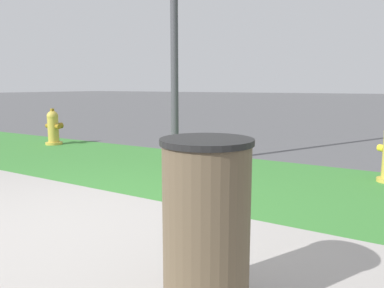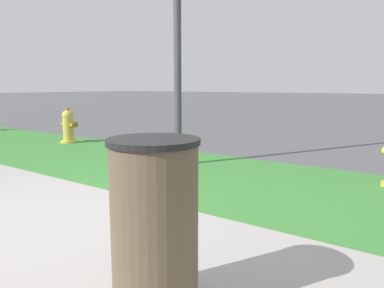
# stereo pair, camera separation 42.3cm
# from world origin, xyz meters

# --- Properties ---
(ground_plane) EXTENTS (120.00, 120.00, 0.00)m
(ground_plane) POSITION_xyz_m (0.00, 0.00, 0.00)
(ground_plane) COLOR #515154
(sidewalk_pavement) EXTENTS (18.00, 2.06, 0.01)m
(sidewalk_pavement) POSITION_xyz_m (0.00, 0.00, 0.01)
(sidewalk_pavement) COLOR #9E9993
(sidewalk_pavement) RESTS_ON ground
(grass_verge) EXTENTS (18.00, 2.63, 0.01)m
(grass_verge) POSITION_xyz_m (0.00, 2.35, 0.00)
(grass_verge) COLOR #387A33
(grass_verge) RESTS_ON ground
(fire_hydrant_by_grass_verge) EXTENTS (0.40, 0.37, 0.72)m
(fire_hydrant_by_grass_verge) POSITION_xyz_m (-3.75, 2.99, 0.35)
(fire_hydrant_by_grass_verge) COLOR gold
(fire_hydrant_by_grass_verge) RESTS_ON ground
(trash_bin) EXTENTS (0.47, 0.47, 0.91)m
(trash_bin) POSITION_xyz_m (1.61, -0.32, 0.46)
(trash_bin) COLOR brown
(trash_bin) RESTS_ON ground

